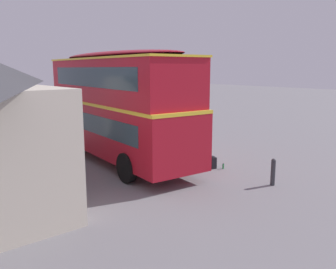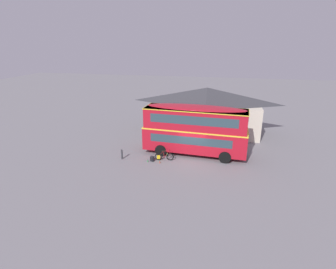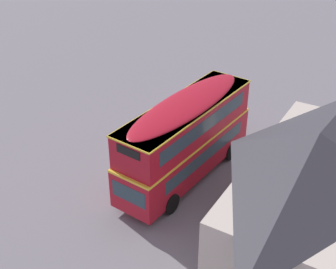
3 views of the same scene
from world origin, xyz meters
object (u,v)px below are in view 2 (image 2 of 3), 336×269
touring_bicycle (164,157)px  water_bottle_green_metal (148,161)px  water_bottle_red_squeeze (160,162)px  kerb_bollard (122,154)px  backpack_on_ground (152,158)px  double_decker_bus (195,128)px

touring_bicycle → water_bottle_green_metal: touring_bicycle is taller
touring_bicycle → water_bottle_green_metal: (-1.31, -0.72, -0.27)m
water_bottle_red_squeeze → kerb_bollard: bearing=177.2°
water_bottle_red_squeeze → backpack_on_ground: bearing=159.7°
backpack_on_ground → water_bottle_red_squeeze: bearing=-20.3°
double_decker_bus → backpack_on_ground: 4.89m
backpack_on_ground → water_bottle_green_metal: bearing=-140.6°
touring_bicycle → double_decker_bus: bearing=37.5°
backpack_on_ground → water_bottle_green_metal: 0.48m
water_bottle_red_squeeze → kerb_bollard: 3.67m
water_bottle_green_metal → kerb_bollard: kerb_bollard is taller
water_bottle_red_squeeze → water_bottle_green_metal: bearing=-179.7°
water_bottle_green_metal → backpack_on_ground: bearing=39.4°
touring_bicycle → water_bottle_green_metal: 1.52m
double_decker_bus → backpack_on_ground: size_ratio=18.66×
backpack_on_ground → kerb_bollard: kerb_bollard is taller
water_bottle_red_squeeze → kerb_bollard: (-3.65, 0.18, 0.39)m
double_decker_bus → water_bottle_green_metal: 5.36m
backpack_on_ground → water_bottle_red_squeeze: (0.77, -0.28, -0.17)m
backpack_on_ground → touring_bicycle: bearing=24.3°
backpack_on_ground → water_bottle_green_metal: (-0.35, -0.29, -0.17)m
touring_bicycle → kerb_bollard: size_ratio=1.80×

